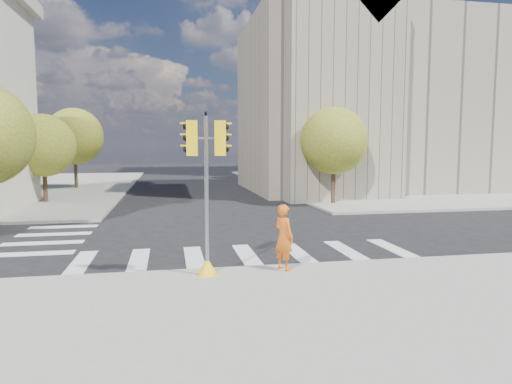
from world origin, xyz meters
TOP-DOWN VIEW (x-y plane):
  - ground at (0.00, 0.00)m, footprint 160.00×160.00m
  - sidewalk_far_right at (20.00, 26.00)m, footprint 28.00×40.00m
  - civic_building at (15.59, 19.12)m, footprint 26.00×16.00m
  - office_tower at (22.00, 42.00)m, footprint 20.00×18.00m
  - tree_lw_mid at (-10.50, 14.00)m, footprint 4.00×4.00m
  - tree_lw_far at (-10.50, 24.00)m, footprint 4.80×4.80m
  - tree_re_near at (7.50, 10.00)m, footprint 4.20×4.20m
  - tree_re_mid at (7.50, 22.00)m, footprint 4.60×4.60m
  - tree_re_far at (7.50, 34.00)m, footprint 4.00×4.00m
  - lamp_near at (8.00, 14.00)m, footprint 0.35×0.18m
  - lamp_far at (8.00, 28.00)m, footprint 0.35×0.18m
  - traffic_signal at (-1.67, -4.75)m, footprint 1.07×0.56m
  - photographer at (0.55, -4.60)m, footprint 0.73×0.83m

SIDE VIEW (x-z plane):
  - ground at x=0.00m, z-range 0.00..0.00m
  - sidewalk_far_right at x=20.00m, z-range 0.00..0.15m
  - photographer at x=0.55m, z-range 0.15..2.07m
  - traffic_signal at x=-1.67m, z-range -0.20..4.31m
  - tree_lw_mid at x=-10.50m, z-range 0.88..6.65m
  - tree_re_far at x=7.50m, z-range 0.93..6.80m
  - tree_re_near at x=7.50m, z-range 0.97..7.13m
  - tree_re_mid at x=7.50m, z-range 1.02..7.68m
  - tree_lw_far at x=-10.50m, z-range 1.07..8.01m
  - lamp_near at x=8.00m, z-range 0.52..8.63m
  - lamp_far at x=8.00m, z-range 0.52..8.63m
  - civic_building at x=15.59m, z-range -2.43..16.96m
  - office_tower at x=22.00m, z-range 0.00..30.00m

